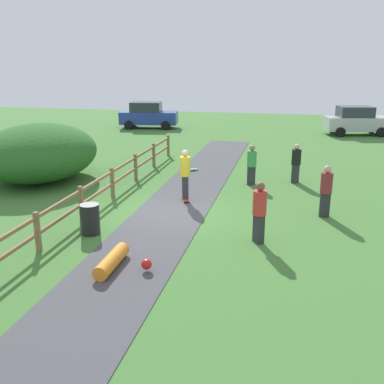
% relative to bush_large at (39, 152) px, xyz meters
% --- Properties ---
extents(ground_plane, '(60.00, 60.00, 0.00)m').
position_rel_bush_large_xyz_m(ground_plane, '(6.48, -2.89, -1.19)').
color(ground_plane, '#427533').
extents(asphalt_path, '(2.40, 28.00, 0.02)m').
position_rel_bush_large_xyz_m(asphalt_path, '(6.48, -2.89, -1.18)').
color(asphalt_path, '#47474C').
rests_on(asphalt_path, ground_plane).
extents(wooden_fence, '(0.12, 18.12, 1.10)m').
position_rel_bush_large_xyz_m(wooden_fence, '(3.88, -2.89, -0.52)').
color(wooden_fence, olive).
rests_on(wooden_fence, ground_plane).
extents(bush_large, '(4.57, 5.48, 2.38)m').
position_rel_bush_large_xyz_m(bush_large, '(0.00, 0.00, 0.00)').
color(bush_large, '#286023').
rests_on(bush_large, ground_plane).
extents(trash_bin, '(0.56, 0.56, 0.90)m').
position_rel_bush_large_xyz_m(trash_bin, '(4.68, -5.27, -0.74)').
color(trash_bin, black).
rests_on(trash_bin, ground_plane).
extents(skater_riding, '(0.49, 0.82, 1.85)m').
position_rel_bush_large_xyz_m(skater_riding, '(6.64, -1.53, -0.13)').
color(skater_riding, '#B23326').
rests_on(skater_riding, asphalt_path).
extents(skater_fallen, '(1.20, 1.53, 0.36)m').
position_rel_bush_large_xyz_m(skater_fallen, '(6.25, -7.30, -0.99)').
color(skater_fallen, orange).
rests_on(skater_fallen, asphalt_path).
extents(skateboard_loose, '(0.69, 0.72, 0.08)m').
position_rel_bush_large_xyz_m(skateboard_loose, '(5.81, 2.85, -1.10)').
color(skateboard_loose, '#338C4C').
rests_on(skateboard_loose, asphalt_path).
extents(bystander_green, '(0.51, 0.51, 1.63)m').
position_rel_bush_large_xyz_m(bystander_green, '(8.75, 1.24, -0.30)').
color(bystander_green, '#2D2D33').
rests_on(bystander_green, ground_plane).
extents(bystander_maroon, '(0.39, 0.39, 1.70)m').
position_rel_bush_large_xyz_m(bystander_maroon, '(11.44, -2.20, -0.25)').
color(bystander_maroon, '#2D2D33').
rests_on(bystander_maroon, ground_plane).
extents(bystander_red, '(0.53, 0.53, 1.75)m').
position_rel_bush_large_xyz_m(bystander_red, '(9.53, -4.86, -0.23)').
color(bystander_red, '#2D2D33').
rests_on(bystander_red, ground_plane).
extents(bystander_black, '(0.51, 0.51, 1.63)m').
position_rel_bush_large_xyz_m(bystander_black, '(10.50, 1.93, -0.30)').
color(bystander_black, '#2D2D33').
rests_on(bystander_black, ground_plane).
extents(parked_car_blue, '(4.40, 2.46, 1.92)m').
position_rel_bush_large_xyz_m(parked_car_blue, '(-0.28, 15.56, -0.23)').
color(parked_car_blue, '#283D99').
rests_on(parked_car_blue, ground_plane).
extents(parked_car_silver, '(4.47, 2.67, 1.92)m').
position_rel_bush_large_xyz_m(parked_car_silver, '(14.43, 15.55, -0.23)').
color(parked_car_silver, '#B7B7BC').
rests_on(parked_car_silver, ground_plane).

